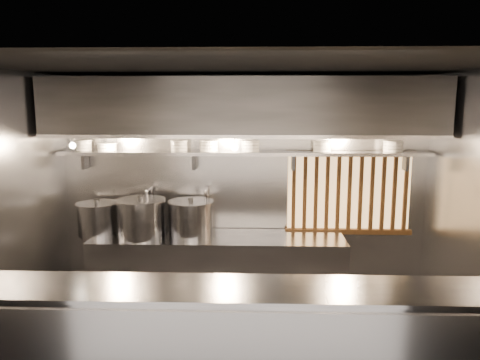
# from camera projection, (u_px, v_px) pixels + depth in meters

# --- Properties ---
(floor) EXTENTS (4.50, 4.50, 0.00)m
(floor) POSITION_uv_depth(u_px,v_px,m) (240.00, 358.00, 4.60)
(floor) COLOR black
(floor) RESTS_ON ground
(ceiling) EXTENTS (4.50, 4.50, 0.00)m
(ceiling) POSITION_uv_depth(u_px,v_px,m) (240.00, 66.00, 4.13)
(ceiling) COLOR black
(ceiling) RESTS_ON wall_back
(wall_back) EXTENTS (4.50, 0.00, 4.50)m
(wall_back) POSITION_uv_depth(u_px,v_px,m) (244.00, 190.00, 5.84)
(wall_back) COLOR gray
(wall_back) RESTS_ON floor
(wall_left) EXTENTS (0.00, 3.00, 3.00)m
(wall_left) POSITION_uv_depth(u_px,v_px,m) (3.00, 218.00, 4.44)
(wall_left) COLOR gray
(wall_left) RESTS_ON floor
(serving_counter) EXTENTS (4.50, 0.56, 1.13)m
(serving_counter) POSITION_uv_depth(u_px,v_px,m) (235.00, 358.00, 3.56)
(serving_counter) COLOR #99999E
(serving_counter) RESTS_ON floor
(cooking_bench) EXTENTS (3.00, 0.70, 0.90)m
(cooking_bench) POSITION_uv_depth(u_px,v_px,m) (218.00, 272.00, 5.65)
(cooking_bench) COLOR #99999E
(cooking_bench) RESTS_ON floor
(bowl_shelf) EXTENTS (4.40, 0.34, 0.04)m
(bowl_shelf) POSITION_uv_depth(u_px,v_px,m) (243.00, 153.00, 5.58)
(bowl_shelf) COLOR #99999E
(bowl_shelf) RESTS_ON wall_back
(exhaust_hood) EXTENTS (4.40, 0.81, 0.65)m
(exhaust_hood) POSITION_uv_depth(u_px,v_px,m) (243.00, 107.00, 5.28)
(exhaust_hood) COLOR #2D2D30
(exhaust_hood) RESTS_ON ceiling
(wood_screen) EXTENTS (1.56, 0.09, 1.04)m
(wood_screen) POSITION_uv_depth(u_px,v_px,m) (349.00, 193.00, 5.76)
(wood_screen) COLOR #ECB26A
(wood_screen) RESTS_ON wall_back
(faucet_left) EXTENTS (0.04, 0.30, 0.50)m
(faucet_left) POSITION_uv_depth(u_px,v_px,m) (150.00, 198.00, 5.76)
(faucet_left) COLOR silver
(faucet_left) RESTS_ON wall_back
(faucet_right) EXTENTS (0.04, 0.30, 0.50)m
(faucet_right) POSITION_uv_depth(u_px,v_px,m) (207.00, 199.00, 5.74)
(faucet_right) COLOR silver
(faucet_right) RESTS_ON wall_back
(heat_lamp) EXTENTS (0.25, 0.35, 0.20)m
(heat_lamp) POSITION_uv_depth(u_px,v_px,m) (71.00, 140.00, 5.15)
(heat_lamp) COLOR #99999E
(heat_lamp) RESTS_ON exhaust_hood
(pendant_bulb) EXTENTS (0.09, 0.09, 0.19)m
(pendant_bulb) POSITION_uv_depth(u_px,v_px,m) (235.00, 147.00, 5.46)
(pendant_bulb) COLOR #2D2D30
(pendant_bulb) RESTS_ON exhaust_hood
(stock_pot_left) EXTENTS (0.60, 0.60, 0.43)m
(stock_pot_left) POSITION_uv_depth(u_px,v_px,m) (98.00, 219.00, 5.62)
(stock_pot_left) COLOR #99999E
(stock_pot_left) RESTS_ON cooking_bench
(stock_pot_mid) EXTENTS (0.76, 0.76, 0.50)m
(stock_pot_mid) POSITION_uv_depth(u_px,v_px,m) (141.00, 218.00, 5.52)
(stock_pot_mid) COLOR #99999E
(stock_pot_mid) RESTS_ON cooking_bench
(stock_pot_right) EXTENTS (0.71, 0.71, 0.46)m
(stock_pot_right) POSITION_uv_depth(u_px,v_px,m) (191.00, 218.00, 5.58)
(stock_pot_right) COLOR #99999E
(stock_pot_right) RESTS_ON cooking_bench
(bowl_stack_0) EXTENTS (0.20, 0.20, 0.13)m
(bowl_stack_0) POSITION_uv_depth(u_px,v_px,m) (84.00, 145.00, 5.63)
(bowl_stack_0) COLOR silver
(bowl_stack_0) RESTS_ON bowl_shelf
(bowl_stack_1) EXTENTS (0.24, 0.24, 0.09)m
(bowl_stack_1) POSITION_uv_depth(u_px,v_px,m) (107.00, 147.00, 5.63)
(bowl_stack_1) COLOR silver
(bowl_stack_1) RESTS_ON bowl_shelf
(bowl_stack_2) EXTENTS (0.21, 0.21, 0.13)m
(bowl_stack_2) POSITION_uv_depth(u_px,v_px,m) (179.00, 146.00, 5.60)
(bowl_stack_2) COLOR silver
(bowl_stack_2) RESTS_ON bowl_shelf
(bowl_stack_3) EXTENTS (0.23, 0.23, 0.13)m
(bowl_stack_3) POSITION_uv_depth(u_px,v_px,m) (209.00, 146.00, 5.58)
(bowl_stack_3) COLOR silver
(bowl_stack_3) RESTS_ON bowl_shelf
(bowl_stack_4) EXTENTS (0.23, 0.23, 0.13)m
(bowl_stack_4) POSITION_uv_depth(u_px,v_px,m) (250.00, 146.00, 5.57)
(bowl_stack_4) COLOR silver
(bowl_stack_4) RESTS_ON bowl_shelf
(bowl_stack_5) EXTENTS (0.22, 0.22, 0.13)m
(bowl_stack_5) POSITION_uv_depth(u_px,v_px,m) (322.00, 146.00, 5.54)
(bowl_stack_5) COLOR silver
(bowl_stack_5) RESTS_ON bowl_shelf
(bowl_stack_6) EXTENTS (0.24, 0.24, 0.13)m
(bowl_stack_6) POSITION_uv_depth(u_px,v_px,m) (393.00, 146.00, 5.51)
(bowl_stack_6) COLOR silver
(bowl_stack_6) RESTS_ON bowl_shelf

